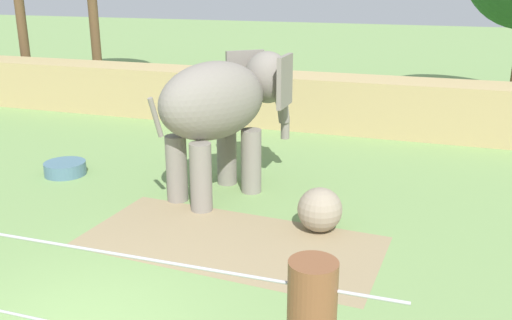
% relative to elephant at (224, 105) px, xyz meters
% --- Properties ---
extents(dirt_patch, '(6.17, 3.24, 0.01)m').
position_rel_elephant_xyz_m(dirt_patch, '(1.11, -2.57, -2.20)').
color(dirt_patch, '#937F5B').
rests_on(dirt_patch, ground).
extents(embankment_wall, '(36.00, 1.80, 1.82)m').
position_rel_elephant_xyz_m(embankment_wall, '(-0.05, 6.99, -1.30)').
color(embankment_wall, tan).
rests_on(embankment_wall, ground).
extents(elephant, '(2.95, 4.15, 3.33)m').
position_rel_elephant_xyz_m(elephant, '(0.00, 0.00, 0.00)').
color(elephant, gray).
rests_on(elephant, ground).
extents(enrichment_ball, '(0.94, 0.94, 0.94)m').
position_rel_elephant_xyz_m(enrichment_ball, '(2.69, -1.47, -1.74)').
color(enrichment_ball, gray).
rests_on(enrichment_ball, ground).
extents(water_tub, '(1.10, 1.10, 0.35)m').
position_rel_elephant_xyz_m(water_tub, '(-4.58, -0.16, -2.02)').
color(water_tub, slate).
rests_on(water_tub, ground).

